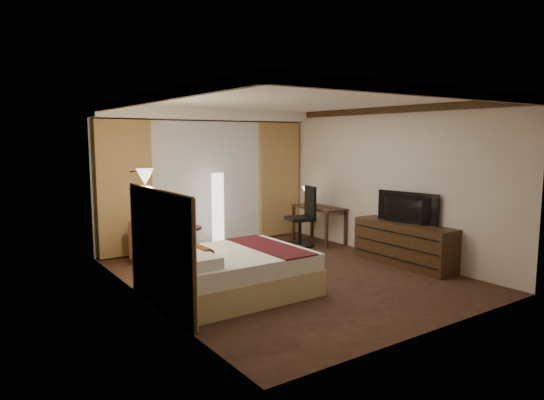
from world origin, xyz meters
TOP-DOWN VIEW (x-y plane):
  - floor at (0.00, 0.00)m, footprint 4.50×5.50m
  - ceiling at (0.00, 0.00)m, footprint 4.50×5.50m
  - back_wall at (0.00, 2.75)m, footprint 4.50×0.02m
  - left_wall at (-2.25, 0.00)m, footprint 0.02×5.50m
  - right_wall at (2.25, 0.00)m, footprint 0.02×5.50m
  - crown_molding at (0.00, 0.00)m, footprint 4.50×5.50m
  - soffit at (0.00, 2.50)m, footprint 4.50×0.50m
  - curtain_sheer at (0.00, 2.67)m, footprint 2.48×0.04m
  - curtain_left_drape at (-1.70, 2.61)m, footprint 1.00×0.14m
  - curtain_right_drape at (1.70, 2.61)m, footprint 1.00×0.14m
  - wall_sconce at (-2.09, 0.45)m, footprint 0.24×0.24m
  - bed at (-1.17, -0.34)m, footprint 2.04×1.59m
  - headboard at (-2.20, -0.34)m, footprint 0.12×1.89m
  - armchair at (-1.29, 1.96)m, footprint 1.15×1.15m
  - side_table at (-0.82, 1.89)m, footprint 0.51×0.51m
  - floor_lamp at (-0.01, 2.24)m, footprint 0.31×0.31m
  - desk at (1.95, 1.53)m, footprint 0.55×1.16m
  - desk_lamp at (1.95, 1.96)m, footprint 0.18×0.18m
  - office_chair at (1.42, 1.48)m, footprint 0.71×0.71m
  - dresser at (2.00, -0.65)m, footprint 0.50×1.86m
  - television at (1.97, -0.65)m, footprint 0.83×1.22m

SIDE VIEW (x-z plane):
  - floor at x=0.00m, z-range -0.01..0.01m
  - side_table at x=-0.82m, z-range 0.00..0.56m
  - bed at x=-1.17m, z-range 0.00..0.60m
  - dresser at x=2.00m, z-range 0.00..0.72m
  - desk at x=1.95m, z-range 0.00..0.75m
  - armchair at x=-1.29m, z-range 0.00..0.87m
  - office_chair at x=1.42m, z-range 0.00..1.21m
  - floor_lamp at x=-0.01m, z-range 0.00..1.49m
  - headboard at x=-2.20m, z-range 0.00..1.50m
  - desk_lamp at x=1.95m, z-range 0.75..1.09m
  - television at x=1.97m, z-range 0.97..1.12m
  - curtain_sheer at x=0.00m, z-range 0.02..2.48m
  - curtain_left_drape at x=-1.70m, z-range 0.02..2.48m
  - curtain_right_drape at x=1.70m, z-range 0.02..2.48m
  - back_wall at x=0.00m, z-range 0.00..2.70m
  - left_wall at x=-2.25m, z-range 0.00..2.70m
  - right_wall at x=2.25m, z-range 0.00..2.70m
  - wall_sconce at x=-2.09m, z-range 1.50..1.74m
  - soffit at x=0.00m, z-range 2.50..2.70m
  - crown_molding at x=0.00m, z-range 2.58..2.70m
  - ceiling at x=0.00m, z-range 2.70..2.71m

